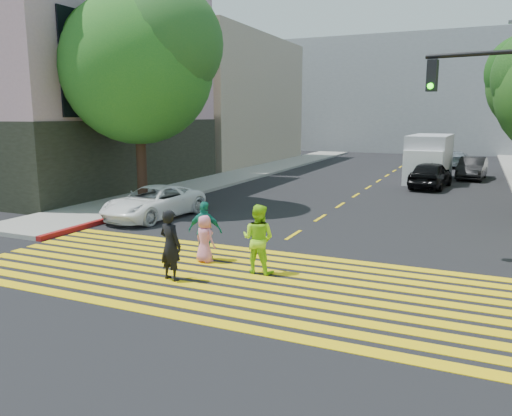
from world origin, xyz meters
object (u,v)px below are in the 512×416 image
Objects in this scene: tree_left at (139,60)px; pedestrian_child at (205,239)px; dark_car_parked at (472,168)px; dark_car_near at (431,175)px; pedestrian_man at (170,245)px; pedestrian_woman at (258,239)px; pedestrian_extra at (205,231)px; white_van at (429,159)px; white_sedan at (154,202)px; silver_car at (455,159)px.

tree_left is 10.73m from pedestrian_child.
dark_car_parked reaches higher than pedestrian_child.
pedestrian_man is at bearing 84.01° from dark_car_near.
pedestrian_woman reaches higher than pedestrian_child.
pedestrian_extra is at bearing -12.39° from pedestrian_woman.
pedestrian_extra is (-1.74, 0.45, -0.06)m from pedestrian_woman.
tree_left is 5.70× the size of pedestrian_extra.
pedestrian_woman is at bearing -93.86° from white_van.
white_sedan is 26.85m from silver_car.
pedestrian_woman is 17.34m from dark_car_near.
dark_car_near is 3.08m from white_van.
pedestrian_woman is at bearing 78.91° from silver_car.
pedestrian_man is at bearing 76.19° from silver_car.
white_van reaches higher than pedestrian_man.
pedestrian_man is 7.48m from white_sedan.
pedestrian_man reaches higher than pedestrian_child.
pedestrian_woman reaches higher than dark_car_parked.
silver_car is at bearing -94.18° from pedestrian_woman.
pedestrian_man is 0.41× the size of dark_car_parked.
pedestrian_extra is at bearing 82.36° from dark_car_near.
pedestrian_man is at bearing 106.05° from pedestrian_child.
tree_left reaches higher than silver_car.
pedestrian_man reaches higher than pedestrian_extra.
dark_car_parked is at bearing 95.16° from silver_car.
dark_car_near is 12.49m from silver_car.
pedestrian_child is 6.29m from white_sedan.
pedestrian_man is at bearing 41.61° from pedestrian_woman.
dark_car_near is at bearing -89.78° from pedestrian_man.
white_sedan is (-4.54, 4.05, -0.19)m from pedestrian_extra.
dark_car_near reaches higher than pedestrian_child.
dark_car_parked is 3.24m from white_van.
pedestrian_woman is 0.39× the size of white_sedan.
pedestrian_woman reaches higher than dark_car_near.
pedestrian_woman is (1.64, 1.36, 0.01)m from pedestrian_man.
pedestrian_child is at bearing -44.07° from tree_left.
white_sedan is 17.79m from white_van.
dark_car_near is (8.81, 12.65, 0.12)m from white_sedan.
tree_left is 2.16× the size of silver_car.
dark_car_near reaches higher than silver_car.
silver_car is at bearing -86.31° from dark_car_near.
pedestrian_woman is at bearing -29.49° from white_sedan.
pedestrian_extra is 6.09m from white_sedan.
dark_car_near is (4.17, 18.51, -0.12)m from pedestrian_man.
white_van is at bearing -94.07° from pedestrian_woman.
pedestrian_woman is 0.42× the size of dark_car_parked.
pedestrian_child is (-1.64, 0.25, -0.22)m from pedestrian_woman.
pedestrian_woman is 29.80m from silver_car.
silver_car is at bearing 75.50° from white_sedan.
pedestrian_man reaches higher than dark_car_parked.
dark_car_parked is (10.78, 17.77, 0.07)m from white_sedan.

